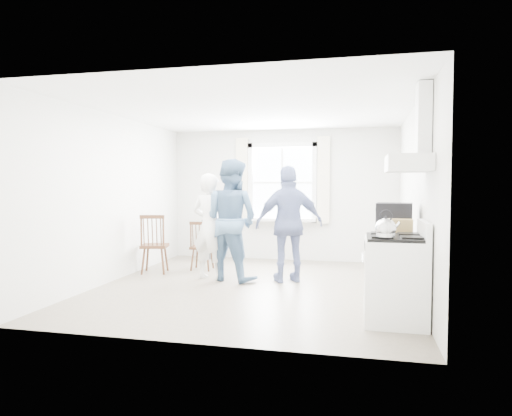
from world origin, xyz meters
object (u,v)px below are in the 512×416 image
at_px(gas_stove, 395,278).
at_px(person_mid, 231,220).
at_px(person_right, 289,224).
at_px(stereo_stack, 394,218).
at_px(windsor_chair_b, 201,240).
at_px(person_left, 210,227).
at_px(windsor_chair_a, 153,238).
at_px(low_cabinet, 397,270).

xyz_separation_m(gas_stove, person_mid, (-2.37, 1.73, 0.47)).
bearing_deg(person_right, person_mid, -18.75).
bearing_deg(stereo_stack, windsor_chair_b, 153.16).
relative_size(stereo_stack, windsor_chair_b, 0.53).
height_order(windsor_chair_b, person_left, person_left).
xyz_separation_m(stereo_stack, windsor_chair_a, (-3.82, 1.13, -0.47)).
distance_m(windsor_chair_a, person_right, 2.35).
xyz_separation_m(gas_stove, low_cabinet, (0.07, 0.70, -0.03)).
height_order(gas_stove, person_left, person_left).
bearing_deg(windsor_chair_a, gas_stove, -26.61).
bearing_deg(stereo_stack, gas_stove, -92.36).
bearing_deg(windsor_chair_a, person_mid, -6.65).
distance_m(low_cabinet, person_right, 1.93).
bearing_deg(stereo_stack, windsor_chair_a, 163.50).
xyz_separation_m(low_cabinet, person_left, (-2.78, 1.00, 0.39)).
relative_size(gas_stove, windsor_chair_a, 1.10).
distance_m(low_cabinet, windsor_chair_b, 3.58).
relative_size(person_left, person_right, 0.94).
bearing_deg(person_left, gas_stove, 161.47).
bearing_deg(person_mid, person_left, 23.10).
relative_size(low_cabinet, person_mid, 0.47).
height_order(low_cabinet, person_left, person_left).
xyz_separation_m(windsor_chair_a, person_mid, (1.41, -0.16, 0.34)).
bearing_deg(person_mid, windsor_chair_a, 12.03).
height_order(gas_stove, windsor_chair_a, gas_stove).
relative_size(stereo_stack, person_right, 0.26).
bearing_deg(windsor_chair_a, person_left, -10.12).
distance_m(gas_stove, person_mid, 2.97).
height_order(gas_stove, person_right, person_right).
distance_m(windsor_chair_a, person_mid, 1.46).
distance_m(gas_stove, windsor_chair_a, 4.24).
distance_m(gas_stove, stereo_stack, 0.98).
height_order(stereo_stack, person_right, person_right).
bearing_deg(person_mid, low_cabinet, 175.79).
relative_size(windsor_chair_b, person_left, 0.52).
distance_m(person_left, person_right, 1.27).
height_order(person_left, person_right, person_right).
xyz_separation_m(windsor_chair_b, person_mid, (0.73, -0.62, 0.42)).
bearing_deg(low_cabinet, windsor_chair_b, 152.50).
distance_m(low_cabinet, person_left, 2.99).
height_order(person_left, person_mid, person_mid).
bearing_deg(gas_stove, person_left, 147.87).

